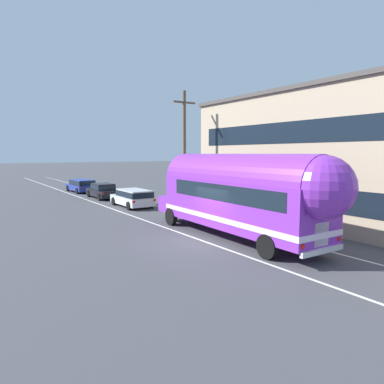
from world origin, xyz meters
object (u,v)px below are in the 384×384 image
Objects in this scene: painted_bus at (242,192)px; car_third at (81,185)px; utility_pole at (184,149)px; car_lead at (133,197)px; car_second at (103,190)px.

painted_bus is 25.06m from car_third.
utility_pole reaches higher than painted_bus.
utility_pole is 0.69× the size of painted_bus.
car_second is at bearing 90.79° from car_lead.
car_lead is (0.04, 12.40, -1.51)m from painted_bus.
painted_bus is 18.95m from car_second.
car_second is (-2.38, 10.27, -3.68)m from utility_pole.
utility_pole is 1.82× the size of car_second.
utility_pole is 11.17m from car_second.
utility_pole is 1.81× the size of car_third.
car_third is (-2.53, 16.39, -3.63)m from utility_pole.
car_lead is 0.96× the size of car_third.
utility_pole reaches higher than car_third.
car_lead is 0.96× the size of car_second.
painted_bus is 2.73× the size of car_lead.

